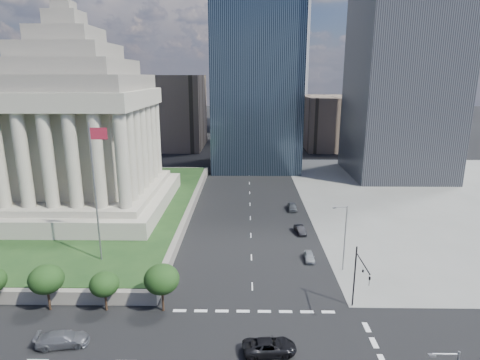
{
  "coord_description": "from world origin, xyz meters",
  "views": [
    {
      "loc": [
        -0.9,
        -29.34,
        28.02
      ],
      "look_at": [
        -1.66,
        18.77,
        15.38
      ],
      "focal_mm": 30.0,
      "sensor_mm": 36.0,
      "label": 1
    }
  ],
  "objects_px": {
    "war_memorial": "(74,111)",
    "parked_sedan_far": "(292,207)",
    "street_lamp_north": "(344,234)",
    "flagpole": "(96,186)",
    "traffic_signal_ne": "(359,274)",
    "suv_grey": "(63,339)",
    "parked_sedan_near": "(309,256)",
    "pickup_truck": "(270,347)",
    "parked_sedan_mid": "(300,230)"
  },
  "relations": [
    {
      "from": "pickup_truck",
      "to": "suv_grey",
      "type": "distance_m",
      "value": 22.0
    },
    {
      "from": "street_lamp_north",
      "to": "pickup_truck",
      "type": "bearing_deg",
      "value": -122.28
    },
    {
      "from": "flagpole",
      "to": "parked_sedan_near",
      "type": "xyz_separation_m",
      "value": [
        30.83,
        4.15,
        -12.48
      ]
    },
    {
      "from": "pickup_truck",
      "to": "parked_sedan_far",
      "type": "relative_size",
      "value": 1.23
    },
    {
      "from": "suv_grey",
      "to": "parked_sedan_near",
      "type": "height_order",
      "value": "suv_grey"
    },
    {
      "from": "suv_grey",
      "to": "street_lamp_north",
      "type": "bearing_deg",
      "value": -71.86
    },
    {
      "from": "war_memorial",
      "to": "parked_sedan_far",
      "type": "bearing_deg",
      "value": 5.45
    },
    {
      "from": "war_memorial",
      "to": "street_lamp_north",
      "type": "bearing_deg",
      "value": -25.92
    },
    {
      "from": "traffic_signal_ne",
      "to": "pickup_truck",
      "type": "relative_size",
      "value": 1.43
    },
    {
      "from": "traffic_signal_ne",
      "to": "suv_grey",
      "type": "xyz_separation_m",
      "value": [
        -32.88,
        -6.37,
        -4.46
      ]
    },
    {
      "from": "street_lamp_north",
      "to": "parked_sedan_near",
      "type": "distance_m",
      "value": 7.34
    },
    {
      "from": "pickup_truck",
      "to": "parked_sedan_near",
      "type": "xyz_separation_m",
      "value": [
        7.4,
        21.72,
        -0.14
      ]
    },
    {
      "from": "traffic_signal_ne",
      "to": "street_lamp_north",
      "type": "xyz_separation_m",
      "value": [
        0.83,
        11.3,
        0.41
      ]
    },
    {
      "from": "pickup_truck",
      "to": "parked_sedan_far",
      "type": "xyz_separation_m",
      "value": [
        7.4,
        45.68,
        -0.0
      ]
    },
    {
      "from": "war_memorial",
      "to": "parked_sedan_far",
      "type": "distance_m",
      "value": 47.87
    },
    {
      "from": "street_lamp_north",
      "to": "parked_sedan_near",
      "type": "bearing_deg",
      "value": 143.95
    },
    {
      "from": "war_memorial",
      "to": "parked_sedan_far",
      "type": "relative_size",
      "value": 8.56
    },
    {
      "from": "traffic_signal_ne",
      "to": "parked_sedan_far",
      "type": "height_order",
      "value": "traffic_signal_ne"
    },
    {
      "from": "flagpole",
      "to": "street_lamp_north",
      "type": "distance_m",
      "value": 35.95
    },
    {
      "from": "suv_grey",
      "to": "parked_sedan_near",
      "type": "xyz_separation_m",
      "value": [
        29.38,
        20.83,
        -0.15
      ]
    },
    {
      "from": "war_memorial",
      "to": "street_lamp_north",
      "type": "distance_m",
      "value": 54.92
    },
    {
      "from": "pickup_truck",
      "to": "suv_grey",
      "type": "relative_size",
      "value": 1.03
    },
    {
      "from": "war_memorial",
      "to": "flagpole",
      "type": "distance_m",
      "value": 28.16
    },
    {
      "from": "suv_grey",
      "to": "flagpole",
      "type": "bearing_deg",
      "value": -4.58
    },
    {
      "from": "flagpole",
      "to": "parked_sedan_near",
      "type": "bearing_deg",
      "value": 7.67
    },
    {
      "from": "suv_grey",
      "to": "parked_sedan_near",
      "type": "distance_m",
      "value": 36.02
    },
    {
      "from": "suv_grey",
      "to": "parked_sedan_far",
      "type": "bearing_deg",
      "value": -42.8
    },
    {
      "from": "war_memorial",
      "to": "street_lamp_north",
      "type": "relative_size",
      "value": 3.9
    },
    {
      "from": "pickup_truck",
      "to": "parked_sedan_near",
      "type": "distance_m",
      "value": 22.95
    },
    {
      "from": "traffic_signal_ne",
      "to": "street_lamp_north",
      "type": "bearing_deg",
      "value": 85.81
    },
    {
      "from": "war_memorial",
      "to": "traffic_signal_ne",
      "type": "xyz_separation_m",
      "value": [
        46.5,
        -34.3,
        -16.15
      ]
    },
    {
      "from": "flagpole",
      "to": "suv_grey",
      "type": "distance_m",
      "value": 20.79
    },
    {
      "from": "traffic_signal_ne",
      "to": "parked_sedan_near",
      "type": "distance_m",
      "value": 15.57
    },
    {
      "from": "flagpole",
      "to": "parked_sedan_near",
      "type": "relative_size",
      "value": 5.34
    },
    {
      "from": "parked_sedan_near",
      "to": "parked_sedan_mid",
      "type": "xyz_separation_m",
      "value": [
        0.0,
        11.02,
        0.03
      ]
    },
    {
      "from": "parked_sedan_mid",
      "to": "parked_sedan_far",
      "type": "height_order",
      "value": "parked_sedan_far"
    },
    {
      "from": "flagpole",
      "to": "street_lamp_north",
      "type": "bearing_deg",
      "value": 1.63
    },
    {
      "from": "war_memorial",
      "to": "traffic_signal_ne",
      "type": "height_order",
      "value": "war_memorial"
    },
    {
      "from": "pickup_truck",
      "to": "suv_grey",
      "type": "height_order",
      "value": "suv_grey"
    },
    {
      "from": "traffic_signal_ne",
      "to": "flagpole",
      "type": "bearing_deg",
      "value": 163.29
    },
    {
      "from": "parked_sedan_far",
      "to": "war_memorial",
      "type": "bearing_deg",
      "value": -174.4
    },
    {
      "from": "suv_grey",
      "to": "parked_sedan_mid",
      "type": "height_order",
      "value": "suv_grey"
    },
    {
      "from": "war_memorial",
      "to": "parked_sedan_near",
      "type": "xyz_separation_m",
      "value": [
        43.0,
        -19.85,
        -20.76
      ]
    },
    {
      "from": "street_lamp_north",
      "to": "suv_grey",
      "type": "xyz_separation_m",
      "value": [
        -33.71,
        -17.68,
        -4.87
      ]
    },
    {
      "from": "parked_sedan_near",
      "to": "parked_sedan_far",
      "type": "xyz_separation_m",
      "value": [
        0.0,
        23.95,
        0.14
      ]
    },
    {
      "from": "war_memorial",
      "to": "parked_sedan_far",
      "type": "height_order",
      "value": "war_memorial"
    },
    {
      "from": "traffic_signal_ne",
      "to": "suv_grey",
      "type": "bearing_deg",
      "value": -169.03
    },
    {
      "from": "parked_sedan_near",
      "to": "flagpole",
      "type": "bearing_deg",
      "value": -170.85
    },
    {
      "from": "street_lamp_north",
      "to": "parked_sedan_far",
      "type": "bearing_deg",
      "value": 99.07
    },
    {
      "from": "pickup_truck",
      "to": "flagpole",
      "type": "bearing_deg",
      "value": 46.91
    }
  ]
}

